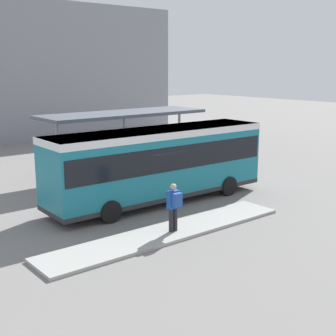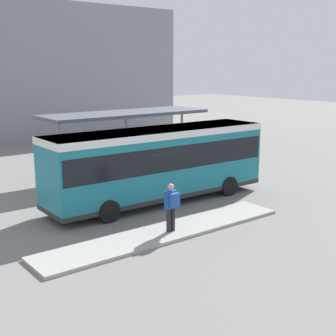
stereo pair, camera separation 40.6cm
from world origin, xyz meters
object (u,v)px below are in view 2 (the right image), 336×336
Objects in this scene: bicycle_orange at (224,161)px; potted_planter_near_shelter at (193,161)px; bicycle_yellow at (242,167)px; pedestrian_waiting at (172,204)px; bicycle_white at (230,164)px; city_bus at (159,160)px.

potted_planter_near_shelter reaches higher than bicycle_orange.
bicycle_orange reaches higher than bicycle_yellow.
bicycle_orange is at bearing -54.38° from pedestrian_waiting.
bicycle_yellow is (9.53, 5.45, -0.82)m from pedestrian_waiting.
potted_planter_near_shelter is at bearing -124.00° from bicycle_yellow.
potted_planter_near_shelter is (-2.58, -0.02, 0.31)m from bicycle_orange.
bicycle_yellow is at bearing -60.69° from pedestrian_waiting.
bicycle_yellow is at bearing -177.90° from bicycle_white.
potted_planter_near_shelter is at bearing -45.93° from pedestrian_waiting.
city_bus is 4.40m from pedestrian_waiting.
city_bus reaches higher than pedestrian_waiting.
potted_planter_near_shelter is at bearing 35.41° from city_bus.
bicycle_orange is at bearing 0.47° from potted_planter_near_shelter.
bicycle_white is at bearing 148.26° from bicycle_orange.
pedestrian_waiting is at bearing 119.12° from bicycle_orange.
bicycle_yellow is at bearing 162.41° from bicycle_orange.
pedestrian_waiting is 11.40m from bicycle_white.
city_bus is at bearing -145.75° from potted_planter_near_shelter.
bicycle_orange is at bearing 172.52° from bicycle_yellow.
potted_planter_near_shelter is (7.28, 7.15, -0.46)m from pedestrian_waiting.
pedestrian_waiting is at bearing -135.50° from potted_planter_near_shelter.
bicycle_white reaches higher than bicycle_yellow.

